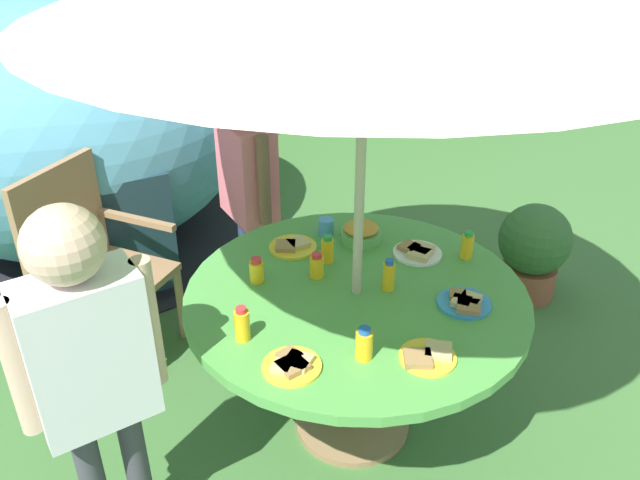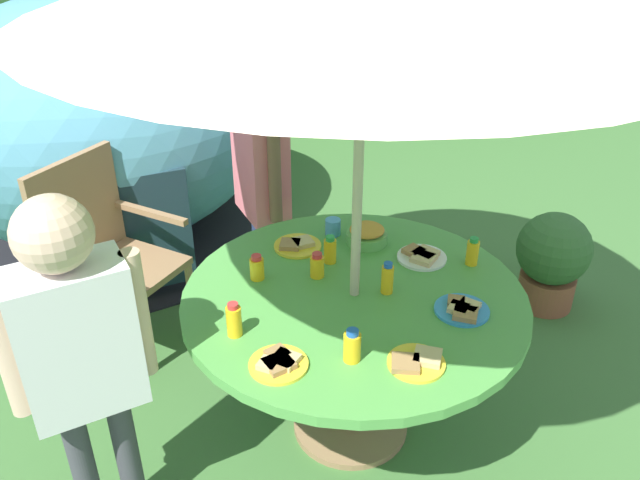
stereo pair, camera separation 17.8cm
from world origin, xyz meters
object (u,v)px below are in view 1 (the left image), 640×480
Objects in this scene: child_in_white_shirt at (88,352)px; plate_back_edge at (428,356)px; plate_far_right at (417,252)px; juice_bottle_near_right at (327,250)px; juice_bottle_center_front at (467,246)px; juice_bottle_mid_right at (317,266)px; wooden_chair at (88,258)px; child_in_pink_shirt at (247,172)px; plate_center_back at (292,364)px; juice_bottle_mid_left at (257,271)px; plate_far_left at (292,246)px; juice_bottle_spot_b at (242,324)px; potted_plant at (533,248)px; juice_bottle_front_edge at (389,275)px; cup_near at (326,227)px; snack_bowl at (361,233)px; dome_tent at (71,127)px; juice_bottle_spot_a at (364,344)px; garden_table at (356,315)px; plate_near_left at (465,302)px.

plate_back_edge is (1.00, -0.32, -0.15)m from child_in_white_shirt.
juice_bottle_near_right reaches higher than plate_far_right.
juice_bottle_center_front is 1.16× the size of juice_bottle_mid_right.
child_in_pink_shirt reaches higher than wooden_chair.
juice_bottle_mid_left is (0.09, 0.52, 0.03)m from plate_center_back.
juice_bottle_mid_right reaches higher than plate_far_left.
juice_bottle_spot_b reaches higher than plate_back_edge.
child_in_pink_shirt is (-1.43, 0.54, 0.52)m from potted_plant.
child_in_white_shirt reaches higher than wooden_chair.
juice_bottle_near_right reaches higher than plate_far_left.
juice_bottle_mid_left is 0.80× the size of juice_bottle_front_edge.
juice_bottle_near_right reaches higher than cup_near.
snack_bowl is 0.26m from plate_far_right.
snack_bowl is at bearing 126.61° from plate_far_right.
child_in_pink_shirt is 0.96m from plate_far_right.
juice_bottle_spot_a is at bearing -80.22° from dome_tent.
garden_table is 6.70× the size of plate_center_back.
plate_back_edge and plate_near_left have the same top height.
dome_tent reaches higher than plate_near_left.
child_in_white_shirt is 0.95m from juice_bottle_mid_right.
child_in_pink_shirt is at bearing 43.08° from child_in_white_shirt.
child_in_pink_shirt is 12.19× the size of juice_bottle_mid_right.
snack_bowl is at bearing -66.32° from dome_tent.
dome_tent is 2.12m from juice_bottle_near_right.
plate_far_left is 1.00× the size of plate_near_left.
child_in_pink_shirt is 10.54× the size of juice_bottle_center_front.
juice_bottle_center_front is 0.87m from juice_bottle_mid_left.
plate_back_edge is 0.67m from plate_far_right.
juice_bottle_mid_right is at bearing -88.00° from wooden_chair.
juice_bottle_mid_right is 0.35m from cup_near.
juice_bottle_spot_a is at bearing -95.95° from plate_far_left.
garden_table is at bearing -161.94° from potted_plant.
potted_plant is 0.43× the size of child_in_pink_shirt.
plate_far_right is at bearing 147.59° from juice_bottle_center_front.
potted_plant is at bearing 5.38° from snack_bowl.
juice_bottle_mid_right is at bearing 100.04° from plate_back_edge.
plate_far_right is at bearing 42.06° from juice_bottle_spot_a.
dome_tent is at bearing 43.28° from wooden_chair.
cup_near is at bearing 85.00° from plate_back_edge.
juice_bottle_near_right is (0.00, 0.25, 0.17)m from garden_table.
plate_near_left is at bearing -12.89° from child_in_white_shirt.
juice_bottle_center_front is (0.17, -0.11, 0.04)m from plate_far_right.
snack_bowl is 1.47× the size of juice_bottle_spot_a.
plate_near_left is (0.40, -0.66, 0.00)m from plate_far_left.
juice_bottle_front_edge is at bearing -65.08° from plate_far_left.
dome_tent reaches higher than plate_far_right.
plate_center_back reaches higher than potted_plant.
dome_tent is at bearing -156.05° from child_in_pink_shirt.
juice_bottle_spot_b reaches higher than juice_bottle_mid_right.
plate_back_edge is 1.04× the size of plate_center_back.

